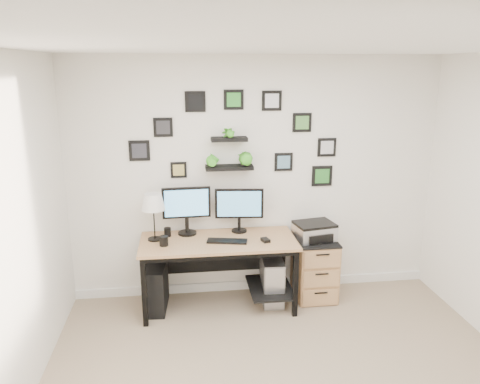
{
  "coord_description": "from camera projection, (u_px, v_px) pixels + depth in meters",
  "views": [
    {
      "loc": [
        -0.79,
        -2.87,
        2.48
      ],
      "look_at": [
        -0.2,
        1.83,
        1.2
      ],
      "focal_mm": 35.0,
      "sensor_mm": 36.0,
      "label": 1
    }
  ],
  "objects": [
    {
      "name": "printer",
      "position": [
        314.0,
        231.0,
        5.03
      ],
      "size": [
        0.46,
        0.39,
        0.18
      ],
      "color": "silver",
      "rests_on": "file_cabinet"
    },
    {
      "name": "pen_cup",
      "position": [
        168.0,
        232.0,
        4.9
      ],
      "size": [
        0.07,
        0.07,
        0.09
      ],
      "primitive_type": "cylinder",
      "color": "black",
      "rests_on": "desk"
    },
    {
      "name": "monitor_right",
      "position": [
        239.0,
        206.0,
        4.97
      ],
      "size": [
        0.51,
        0.18,
        0.48
      ],
      "color": "black",
      "rests_on": "desk"
    },
    {
      "name": "room",
      "position": [
        255.0,
        284.0,
        5.38
      ],
      "size": [
        4.0,
        4.0,
        4.0
      ],
      "color": "tan",
      "rests_on": "ground"
    },
    {
      "name": "wall_decor",
      "position": [
        235.0,
        146.0,
        4.87
      ],
      "size": [
        2.21,
        0.18,
        1.05
      ],
      "color": "black",
      "rests_on": "ground"
    },
    {
      "name": "keyboard",
      "position": [
        227.0,
        241.0,
        4.75
      ],
      "size": [
        0.42,
        0.21,
        0.02
      ],
      "primitive_type": "cube",
      "rotation": [
        0.0,
        0.0,
        -0.21
      ],
      "color": "black",
      "rests_on": "desk"
    },
    {
      "name": "pc_tower_grey",
      "position": [
        272.0,
        279.0,
        5.07
      ],
      "size": [
        0.25,
        0.51,
        0.49
      ],
      "color": "gray",
      "rests_on": "ground"
    },
    {
      "name": "mouse",
      "position": [
        265.0,
        240.0,
        4.76
      ],
      "size": [
        0.09,
        0.12,
        0.03
      ],
      "primitive_type": "cube",
      "rotation": [
        0.0,
        0.0,
        0.27
      ],
      "color": "black",
      "rests_on": "desk"
    },
    {
      "name": "monitor_left",
      "position": [
        187.0,
        207.0,
        4.89
      ],
      "size": [
        0.5,
        0.21,
        0.51
      ],
      "color": "black",
      "rests_on": "desk"
    },
    {
      "name": "desk",
      "position": [
        222.0,
        250.0,
        4.87
      ],
      "size": [
        1.6,
        0.7,
        0.75
      ],
      "color": "tan",
      "rests_on": "ground"
    },
    {
      "name": "table_lamp",
      "position": [
        153.0,
        203.0,
        4.71
      ],
      "size": [
        0.24,
        0.24,
        0.49
      ],
      "color": "black",
      "rests_on": "desk"
    },
    {
      "name": "pc_tower_black",
      "position": [
        156.0,
        287.0,
        4.89
      ],
      "size": [
        0.25,
        0.5,
        0.49
      ],
      "primitive_type": "cube",
      "rotation": [
        0.0,
        0.0,
        -0.07
      ],
      "color": "black",
      "rests_on": "ground"
    },
    {
      "name": "mug",
      "position": [
        164.0,
        241.0,
        4.64
      ],
      "size": [
        0.09,
        0.09,
        0.1
      ],
      "primitive_type": "cylinder",
      "color": "black",
      "rests_on": "desk"
    },
    {
      "name": "file_cabinet",
      "position": [
        315.0,
        268.0,
        5.13
      ],
      "size": [
        0.43,
        0.53,
        0.67
      ],
      "color": "tan",
      "rests_on": "ground"
    }
  ]
}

